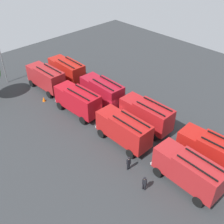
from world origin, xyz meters
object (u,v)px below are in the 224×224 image
(fire_truck_2, at_px, (102,91))
(fire_truck_3, at_px, (67,70))
(fire_truck_4, at_px, (188,170))
(firefighter_1, at_px, (129,163))
(fire_truck_0, at_px, (211,151))
(fire_truck_6, at_px, (78,100))
(traffic_cone_1, at_px, (107,118))
(fire_truck_1, at_px, (146,114))
(traffic_cone_0, at_px, (44,99))
(firefighter_2, at_px, (168,116))
(fire_truck_7, at_px, (46,77))
(firefighter_0, at_px, (144,183))
(fire_truck_5, at_px, (124,129))
(lamppost, at_px, (2,60))

(fire_truck_2, bearing_deg, fire_truck_3, -0.04)
(fire_truck_4, relative_size, firefighter_1, 4.21)
(fire_truck_0, xyz_separation_m, fire_truck_2, (17.14, 0.09, 0.00))
(fire_truck_6, height_order, traffic_cone_1, fire_truck_6)
(fire_truck_2, relative_size, firefighter_1, 4.20)
(fire_truck_2, bearing_deg, fire_truck_1, -176.74)
(fire_truck_2, height_order, traffic_cone_0, fire_truck_2)
(fire_truck_3, distance_m, traffic_cone_0, 6.83)
(fire_truck_0, relative_size, firefighter_2, 4.52)
(fire_truck_4, bearing_deg, fire_truck_7, 1.13)
(firefighter_0, distance_m, traffic_cone_1, 12.13)
(fire_truck_5, xyz_separation_m, firefighter_0, (-6.29, 3.51, -1.21))
(fire_truck_3, height_order, firefighter_2, fire_truck_3)
(fire_truck_0, relative_size, traffic_cone_1, 11.21)
(fire_truck_2, bearing_deg, traffic_cone_1, 148.91)
(fire_truck_0, bearing_deg, traffic_cone_1, 7.35)
(fire_truck_2, relative_size, fire_truck_5, 1.01)
(traffic_cone_1, bearing_deg, firefighter_2, -135.72)
(fire_truck_0, bearing_deg, fire_truck_3, -2.88)
(firefighter_0, distance_m, firefighter_1, 3.04)
(fire_truck_0, bearing_deg, lamppost, 10.00)
(fire_truck_3, relative_size, fire_truck_7, 1.00)
(fire_truck_4, bearing_deg, firefighter_0, 56.24)
(fire_truck_7, xyz_separation_m, traffic_cone_1, (-12.46, -1.32, -1.83))
(fire_truck_0, height_order, fire_truck_6, same)
(traffic_cone_1, bearing_deg, fire_truck_7, 6.06)
(firefighter_0, height_order, firefighter_2, firefighter_0)
(fire_truck_0, height_order, traffic_cone_0, fire_truck_0)
(fire_truck_2, bearing_deg, firefighter_0, 154.40)
(fire_truck_3, relative_size, fire_truck_4, 1.00)
(fire_truck_5, relative_size, fire_truck_6, 0.99)
(fire_truck_2, xyz_separation_m, fire_truck_3, (8.79, -0.27, 0.00))
(fire_truck_3, xyz_separation_m, fire_truck_4, (-25.77, 4.24, 0.00))
(traffic_cone_0, bearing_deg, fire_truck_3, -68.78)
(firefighter_2, bearing_deg, lamppost, -82.72)
(fire_truck_7, bearing_deg, fire_truck_2, -159.55)
(fire_truck_4, bearing_deg, fire_truck_2, -11.21)
(fire_truck_1, xyz_separation_m, lamppost, (23.63, 7.37, 1.80))
(traffic_cone_0, bearing_deg, firefighter_0, 175.65)
(fire_truck_6, relative_size, firefighter_0, 4.34)
(fire_truck_4, xyz_separation_m, fire_truck_7, (25.92, -0.38, 0.00))
(fire_truck_5, bearing_deg, fire_truck_2, -25.80)
(fire_truck_7, relative_size, traffic_cone_0, 10.47)
(fire_truck_1, height_order, fire_truck_5, same)
(fire_truck_6, distance_m, firefighter_1, 12.30)
(fire_truck_2, relative_size, fire_truck_3, 1.00)
(firefighter_1, height_order, lamppost, lamppost)
(firefighter_0, bearing_deg, fire_truck_1, -158.49)
(traffic_cone_1, bearing_deg, fire_truck_3, -11.63)
(firefighter_2, height_order, lamppost, lamppost)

